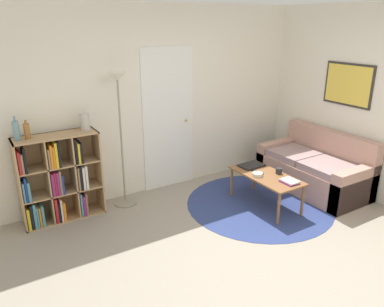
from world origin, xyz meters
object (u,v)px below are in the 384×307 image
coffee_table (266,178)px  bottle_left (16,130)px  cup (279,171)px  bottle_middle (27,131)px  couch (316,170)px  floor_lamp (119,107)px  bookshelf (58,180)px  bowl (258,174)px  laptop (251,165)px  vase_on_shelf (85,122)px

coffee_table → bottle_left: 3.10m
cup → bottle_middle: 3.15m
couch → bottle_middle: bottle_middle is taller
floor_lamp → couch: size_ratio=1.13×
bottle_left → coffee_table: bearing=-21.6°
floor_lamp → couch: bearing=-21.1°
bookshelf → bowl: (2.30, -1.06, -0.05)m
couch → bottle_left: 4.06m
cup → bottle_middle: size_ratio=0.38×
laptop → cup: size_ratio=4.23×
laptop → bottle_middle: 2.91m
floor_lamp → laptop: floor_lamp is taller
floor_lamp → laptop: 1.97m
vase_on_shelf → bookshelf: bearing=179.7°
laptop → bowl: size_ratio=2.54×
couch → laptop: size_ratio=4.43×
bottle_left → bottle_middle: 0.11m
coffee_table → laptop: laptop is taller
bottle_middle → vase_on_shelf: 0.66m
bottle_left → laptop: bearing=-15.0°
bottle_middle → vase_on_shelf: bottle_middle is taller
laptop → bowl: bearing=-117.2°
laptop → cup: bearing=-71.6°
bookshelf → bottle_left: bearing=178.6°
floor_lamp → bowl: size_ratio=12.71×
laptop → floor_lamp: bearing=156.6°
laptop → bottle_left: size_ratio=1.27×
laptop → vase_on_shelf: bearing=160.1°
bookshelf → couch: bearing=-17.0°
couch → coffee_table: (-1.02, -0.04, 0.11)m
cup → bookshelf: bearing=156.1°
laptop → vase_on_shelf: 2.31m
cup → bottle_left: size_ratio=0.30×
coffee_table → cup: size_ratio=12.14×
bookshelf → bottle_middle: bottle_middle is taller
couch → cup: size_ratio=18.71×
bowl → bottle_left: bearing=158.2°
coffee_table → bottle_left: bottle_left is taller
bottle_middle → vase_on_shelf: bearing=-0.9°
cup → bowl: bearing=163.3°
cup → vase_on_shelf: bearing=152.4°
bookshelf → vase_on_shelf: vase_on_shelf is taller
bottle_middle → cup: bearing=-22.1°
floor_lamp → couch: floor_lamp is taller
bowl → bottle_middle: (-2.55, 1.07, 0.72)m
laptop → cup: (0.13, -0.40, 0.03)m
bottle_middle → vase_on_shelf: size_ratio=1.02×
bottle_left → vase_on_shelf: 0.77m
bottle_middle → couch: bearing=-16.0°
cup → laptop: bearing=108.4°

